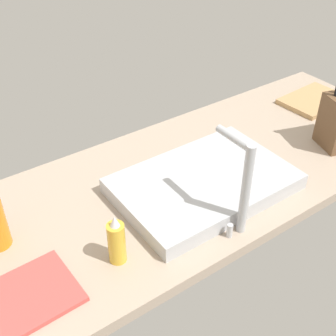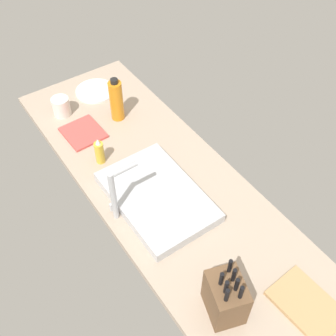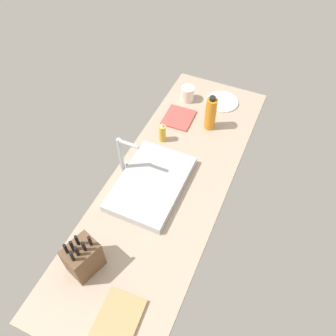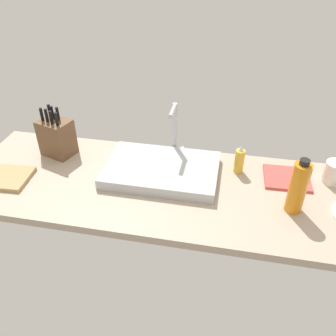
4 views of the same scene
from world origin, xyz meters
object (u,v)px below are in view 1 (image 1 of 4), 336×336
(cutting_board, at_px, (314,100))
(soap_bottle, at_px, (117,242))
(sink_basin, at_px, (204,184))
(faucet, at_px, (242,182))
(dish_towel, at_px, (31,295))

(cutting_board, bearing_deg, soap_bottle, 14.28)
(sink_basin, distance_m, cutting_board, 0.71)
(sink_basin, xyz_separation_m, faucet, (0.03, 0.17, 0.13))
(dish_towel, bearing_deg, cutting_board, -168.85)
(cutting_board, relative_size, soap_bottle, 1.75)
(sink_basin, bearing_deg, soap_bottle, 14.59)
(faucet, xyz_separation_m, dish_towel, (0.53, -0.10, -0.15))
(faucet, relative_size, cutting_board, 1.08)
(cutting_board, relative_size, dish_towel, 1.25)
(sink_basin, distance_m, faucet, 0.22)
(cutting_board, bearing_deg, sink_basin, 14.13)
(sink_basin, bearing_deg, faucet, 81.20)
(faucet, xyz_separation_m, soap_bottle, (0.31, -0.08, -0.09))
(sink_basin, xyz_separation_m, soap_bottle, (0.34, 0.09, 0.04))
(faucet, relative_size, dish_towel, 1.34)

